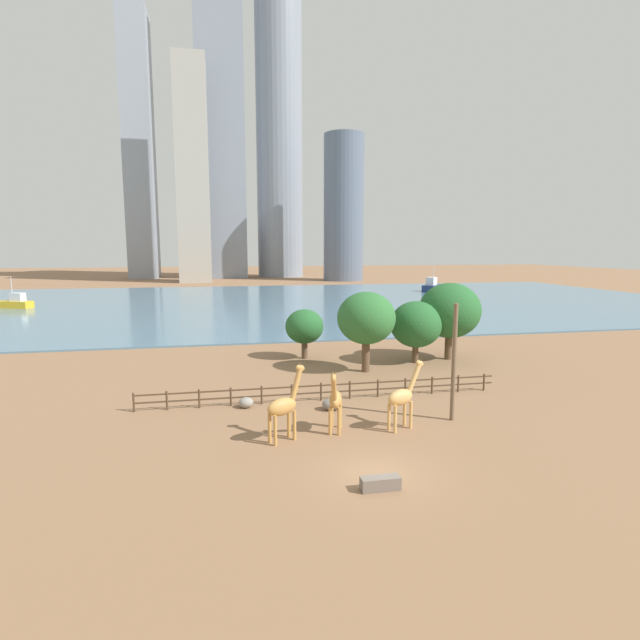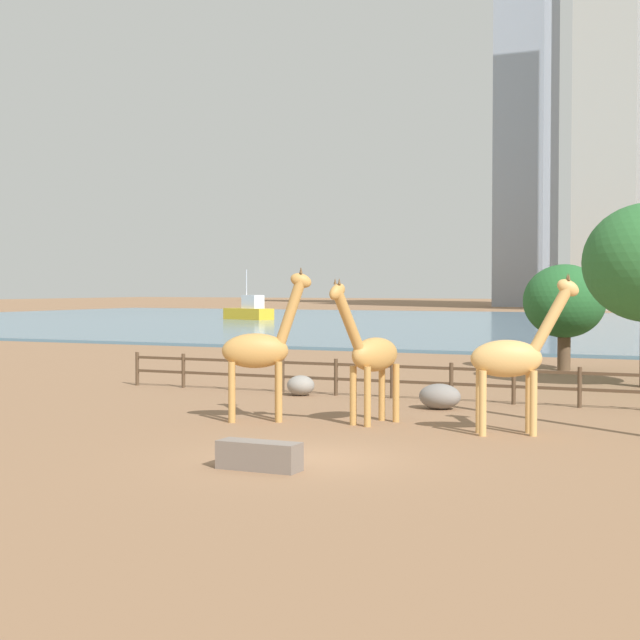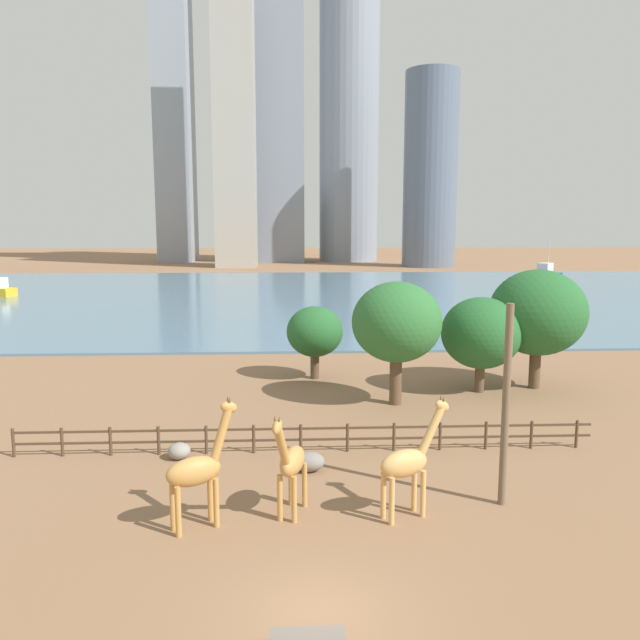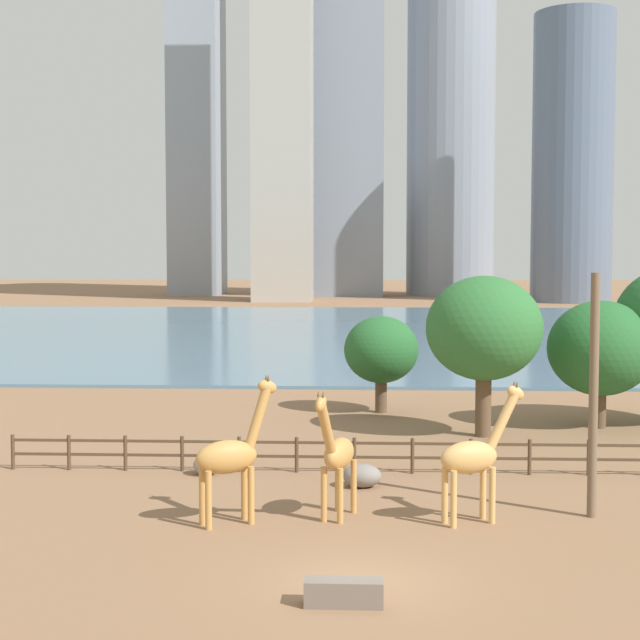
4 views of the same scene
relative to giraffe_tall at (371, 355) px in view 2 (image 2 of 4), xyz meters
The scene contains 11 objects.
giraffe_tall is the anchor object (origin of this frame).
giraffe_companion 3.21m from the giraffe_tall, 166.72° to the right, with size 2.55×1.74×4.41m.
giraffe_young 4.07m from the giraffe_tall, ahead, with size 2.84×1.68×4.20m.
boulder_near_fence 4.38m from the giraffe_tall, 79.72° to the left, with size 1.33×1.07×0.80m, color gray.
boulder_by_pole 7.66m from the giraffe_tall, 130.98° to the left, with size 0.98×0.96×0.72m, color gray.
feeding_trough 7.54m from the giraffe_tall, 87.06° to the right, with size 1.80×0.60×0.60m, color #72665B.
enclosure_fence 6.36m from the giraffe_tall, 84.50° to the left, with size 26.12×0.14×1.30m.
tree_left_small 20.11m from the giraffe_tall, 85.44° to the left, with size 3.75×3.75×4.88m.
boat_ferry 81.82m from the giraffe_tall, 121.12° to the left, with size 6.54×4.26×5.54m.
skyline_tower_glass 142.45m from the giraffe_tall, 95.61° to the left, with size 9.83×11.47×68.57m, color #ADA89E.
skyline_block_right 172.69m from the giraffe_tall, 101.29° to the left, with size 9.55×14.75×91.39m, color #939EAD.
Camera 2 is at (9.35, -19.66, 3.86)m, focal length 55.00 mm.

